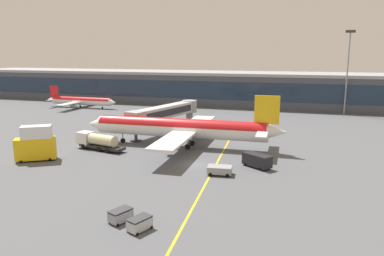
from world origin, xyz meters
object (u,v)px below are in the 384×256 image
(main_airliner, at_px, (181,128))
(commuter_jet_near, at_px, (81,101))
(fuel_tanker, at_px, (97,141))
(pushback_tug, at_px, (220,170))
(catering_lift, at_px, (36,144))
(baggage_cart_0, at_px, (121,215))
(crew_van, at_px, (257,160))
(baggage_cart_1, at_px, (140,223))

(main_airliner, distance_m, commuter_jet_near, 66.47)
(fuel_tanker, xyz_separation_m, commuter_jet_near, (-36.51, 48.79, 0.72))
(fuel_tanker, bearing_deg, commuter_jet_near, 126.80)
(pushback_tug, relative_size, commuter_jet_near, 0.15)
(catering_lift, distance_m, baggage_cart_0, 31.50)
(catering_lift, distance_m, pushback_tug, 33.24)
(catering_lift, relative_size, crew_van, 1.33)
(catering_lift, bearing_deg, crew_van, 11.43)
(baggage_cart_0, relative_size, baggage_cart_1, 1.00)
(pushback_tug, distance_m, baggage_cart_1, 21.20)
(main_airliner, xyz_separation_m, catering_lift, (-21.47, -17.02, -0.88))
(baggage_cart_0, relative_size, commuter_jet_near, 0.11)
(pushback_tug, height_order, baggage_cart_0, baggage_cart_0)
(fuel_tanker, relative_size, commuter_jet_near, 0.40)
(main_airliner, distance_m, fuel_tanker, 16.91)
(baggage_cart_0, height_order, commuter_jet_near, commuter_jet_near)
(pushback_tug, bearing_deg, fuel_tanker, 163.57)
(fuel_tanker, distance_m, commuter_jet_near, 60.94)
(catering_lift, xyz_separation_m, commuter_jet_near, (-30.24, 58.75, -0.60))
(main_airliner, height_order, fuel_tanker, main_airliner)
(crew_van, relative_size, baggage_cart_0, 1.75)
(catering_lift, height_order, pushback_tug, catering_lift)
(pushback_tug, bearing_deg, commuter_jet_near, 138.17)
(fuel_tanker, height_order, pushback_tug, fuel_tanker)
(catering_lift, bearing_deg, commuter_jet_near, 117.24)
(baggage_cart_0, bearing_deg, crew_van, 64.63)
(baggage_cart_1, bearing_deg, fuel_tanker, 128.40)
(fuel_tanker, bearing_deg, main_airliner, 24.91)
(pushback_tug, xyz_separation_m, baggage_cart_0, (-7.03, -19.57, -0.07))
(crew_van, bearing_deg, fuel_tanker, 175.92)
(pushback_tug, bearing_deg, main_airliner, 127.84)
(main_airliner, bearing_deg, baggage_cart_1, -78.07)
(catering_lift, bearing_deg, baggage_cart_0, -33.92)
(crew_van, relative_size, baggage_cart_1, 1.75)
(commuter_jet_near, bearing_deg, pushback_tug, -41.83)
(main_airliner, height_order, baggage_cart_1, main_airliner)
(fuel_tanker, bearing_deg, pushback_tug, -16.43)
(crew_van, bearing_deg, baggage_cart_0, -115.37)
(crew_van, distance_m, pushback_tug, 7.51)
(fuel_tanker, distance_m, catering_lift, 11.84)
(main_airliner, bearing_deg, catering_lift, -141.60)
(fuel_tanker, relative_size, baggage_cart_1, 3.65)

